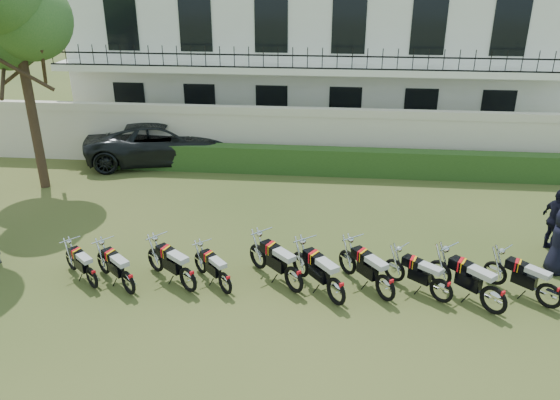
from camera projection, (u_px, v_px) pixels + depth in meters
The scene contains 18 objects.
ground at pixel (287, 273), 13.90m from camera, with size 100.00×100.00×0.00m, color #36481D.
perimeter_wall at pixel (305, 137), 20.74m from camera, with size 30.00×0.35×2.30m.
hedge at pixel (331, 162), 20.19m from camera, with size 18.00×0.60×1.00m, color #214017.
building at pixel (313, 47), 25.16m from camera, with size 20.40×9.60×7.40m.
tree_west_near at pixel (14, 11), 16.92m from camera, with size 3.40×3.20×7.90m.
motorcycle_0 at pixel (91, 273), 13.07m from camera, with size 1.33×1.19×0.93m.
motorcycle_1 at pixel (128, 277), 12.80m from camera, with size 1.45×1.31×1.02m.
motorcycle_2 at pixel (188, 274), 12.88m from camera, with size 1.60×1.31×1.08m.
motorcycle_3 at pixel (225, 278), 12.83m from camera, with size 1.23×1.34×0.95m.
motorcycle_4 at pixel (294, 274), 12.85m from camera, with size 1.53×1.57×1.14m.
motorcycle_5 at pixel (336, 285), 12.38m from camera, with size 1.38×1.72×1.15m.
motorcycle_6 at pixel (386, 282), 12.54m from camera, with size 1.33×1.68×1.11m.
motorcycle_7 at pixel (442, 285), 12.49m from camera, with size 1.51×1.27×1.03m.
motorcycle_8 at pixel (495, 294), 12.05m from camera, with size 1.53×1.62×1.16m.
motorcycle_9 at pixel (550, 290), 12.27m from camera, with size 1.47×1.39×1.05m.
suv at pixel (163, 142), 21.40m from camera, with size 2.68×5.82×1.62m, color black.
officer_3 at pixel (560, 241), 13.61m from camera, with size 0.85×0.56×1.75m, color black.
officer_5 at pixel (556, 220), 14.65m from camera, with size 1.05×0.44×1.79m, color black.
Camera 1 is at (1.01, -11.97, 7.24)m, focal length 35.00 mm.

